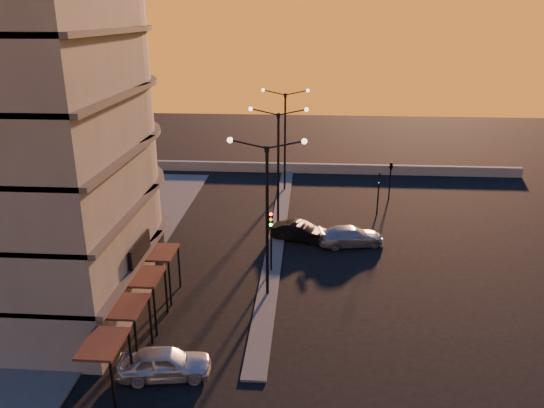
{
  "coord_description": "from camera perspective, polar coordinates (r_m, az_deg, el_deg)",
  "views": [
    {
      "loc": [
        2.31,
        -27.74,
        15.73
      ],
      "look_at": [
        -0.13,
        5.54,
        3.76
      ],
      "focal_mm": 35.0,
      "sensor_mm": 36.0,
      "label": 1
    }
  ],
  "objects": [
    {
      "name": "ground",
      "position": [
        31.97,
        -0.49,
        -9.73
      ],
      "size": [
        120.0,
        120.0,
        0.0
      ],
      "primitive_type": "plane",
      "color": "black",
      "rests_on": "ground"
    },
    {
      "name": "sidewalk_west",
      "position": [
        37.64,
        -16.2,
        -5.71
      ],
      "size": [
        5.0,
        40.0,
        0.12
      ],
      "primitive_type": "cube",
      "color": "#4A4A48",
      "rests_on": "ground"
    },
    {
      "name": "median",
      "position": [
        40.93,
        0.64,
        -2.77
      ],
      "size": [
        1.2,
        36.0,
        0.12
      ],
      "primitive_type": "cube",
      "color": "#4A4A48",
      "rests_on": "ground"
    },
    {
      "name": "parapet",
      "position": [
        55.86,
        3.73,
        3.88
      ],
      "size": [
        44.0,
        0.5,
        1.0
      ],
      "primitive_type": "cube",
      "color": "gray",
      "rests_on": "ground"
    },
    {
      "name": "building",
      "position": [
        32.43,
        -26.55,
        10.95
      ],
      "size": [
        14.35,
        17.08,
        25.0
      ],
      "color": "slate",
      "rests_on": "ground"
    },
    {
      "name": "streetlamp_near",
      "position": [
        29.62,
        -0.53,
        -0.28
      ],
      "size": [
        4.32,
        0.32,
        9.51
      ],
      "color": "black",
      "rests_on": "ground"
    },
    {
      "name": "streetlamp_mid",
      "position": [
        39.15,
        0.68,
        4.73
      ],
      "size": [
        4.32,
        0.32,
        9.51
      ],
      "color": "black",
      "rests_on": "ground"
    },
    {
      "name": "streetlamp_far",
      "position": [
        48.86,
        1.41,
        7.76
      ],
      "size": [
        4.32,
        0.32,
        9.51
      ],
      "color": "black",
      "rests_on": "ground"
    },
    {
      "name": "traffic_light_main",
      "position": [
        33.28,
        -0.11,
        -2.96
      ],
      "size": [
        0.28,
        0.44,
        4.25
      ],
      "color": "black",
      "rests_on": "ground"
    },
    {
      "name": "signal_east_a",
      "position": [
        44.33,
        11.36,
        1.2
      ],
      "size": [
        0.13,
        0.16,
        3.6
      ],
      "color": "black",
      "rests_on": "ground"
    },
    {
      "name": "signal_east_b",
      "position": [
        47.99,
        12.69,
        3.99
      ],
      "size": [
        0.42,
        1.99,
        3.6
      ],
      "color": "black",
      "rests_on": "ground"
    },
    {
      "name": "car_hatchback",
      "position": [
        25.73,
        -11.44,
        -16.42
      ],
      "size": [
        4.42,
        2.3,
        1.43
      ],
      "primitive_type": "imported",
      "rotation": [
        0.0,
        0.0,
        1.72
      ],
      "color": "#BABCC2",
      "rests_on": "ground"
    },
    {
      "name": "car_sedan",
      "position": [
        39.02,
        3.04,
        -2.96
      ],
      "size": [
        4.43,
        2.48,
        1.38
      ],
      "primitive_type": "imported",
      "rotation": [
        0.0,
        0.0,
        1.31
      ],
      "color": "black",
      "rests_on": "ground"
    },
    {
      "name": "car_wagon",
      "position": [
        38.57,
        8.49,
        -3.43
      ],
      "size": [
        5.1,
        2.92,
        1.39
      ],
      "primitive_type": "imported",
      "rotation": [
        0.0,
        0.0,
        1.78
      ],
      "color": "#A6A9AD",
      "rests_on": "ground"
    }
  ]
}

